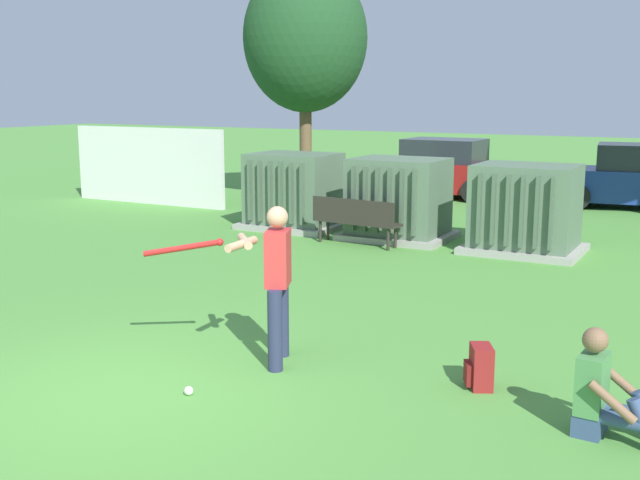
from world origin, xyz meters
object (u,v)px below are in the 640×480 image
at_px(batter, 273,276).
at_px(parked_car_left_of_center, 635,178).
at_px(sports_ball, 189,391).
at_px(parked_car_leftmost, 440,170).
at_px(seated_spectator, 604,395).
at_px(transformer_west, 294,192).
at_px(transformer_mid_west, 398,200).
at_px(park_bench, 355,218).
at_px(backpack, 480,367).
at_px(transformer_mid_east, 525,210).

bearing_deg(batter, parked_car_left_of_center, 82.18).
xyz_separation_m(sports_ball, parked_car_leftmost, (-2.94, 15.23, 0.71)).
distance_m(sports_ball, seated_spectator, 3.85).
bearing_deg(transformer_west, transformer_mid_west, -2.07).
height_order(transformer_west, park_bench, transformer_west).
relative_size(transformer_west, backpack, 4.77).
distance_m(transformer_west, batter, 8.63).
bearing_deg(transformer_mid_east, transformer_west, 177.43).
xyz_separation_m(transformer_mid_west, backpack, (3.89, -7.11, -0.57)).
xyz_separation_m(batter, parked_car_left_of_center, (1.96, 14.28, -0.22)).
bearing_deg(seated_spectator, parked_car_left_of_center, 95.96).
bearing_deg(seated_spectator, backpack, 154.95).
bearing_deg(park_bench, transformer_mid_west, 67.78).
distance_m(batter, parked_car_left_of_center, 14.41).
relative_size(transformer_mid_east, sports_ball, 23.33).
relative_size(batter, backpack, 3.95).
distance_m(park_bench, parked_car_left_of_center, 8.88).
relative_size(transformer_mid_west, parked_car_leftmost, 0.50).
bearing_deg(seated_spectator, parked_car_leftmost, 115.00).
height_order(transformer_west, sports_ball, transformer_west).
height_order(transformer_west, backpack, transformer_west).
bearing_deg(parked_car_leftmost, backpack, -68.50).
xyz_separation_m(transformer_mid_west, parked_car_left_of_center, (3.64, 6.81, -0.04)).
height_order(park_bench, sports_ball, park_bench).
xyz_separation_m(transformer_mid_west, seated_spectator, (5.16, -7.70, -0.41)).
bearing_deg(backpack, parked_car_left_of_center, 91.03).
bearing_deg(park_bench, batter, -71.63).
bearing_deg(transformer_mid_west, sports_ball, -80.55).
relative_size(sports_ball, backpack, 0.20).
relative_size(transformer_mid_west, backpack, 4.77).
bearing_deg(parked_car_leftmost, park_bench, -82.15).
bearing_deg(transformer_mid_west, backpack, -61.30).
relative_size(transformer_mid_east, park_bench, 1.15).
bearing_deg(sports_ball, transformer_west, 114.17).
bearing_deg(transformer_mid_east, parked_car_left_of_center, 81.27).
bearing_deg(batter, parked_car_leftmost, 102.75).
bearing_deg(batter, sports_ball, -101.36).
xyz_separation_m(transformer_mid_west, batter, (1.68, -7.47, 0.19)).
bearing_deg(transformer_mid_east, backpack, -79.30).
height_order(batter, parked_car_left_of_center, batter).
relative_size(transformer_west, park_bench, 1.15).
height_order(transformer_mid_west, transformer_mid_east, same).
distance_m(transformer_mid_east, sports_ball, 8.63).
bearing_deg(batter, seated_spectator, -3.80).
bearing_deg(seated_spectator, transformer_mid_east, 108.85).
bearing_deg(transformer_mid_west, seated_spectator, -56.19).
distance_m(parked_car_leftmost, parked_car_left_of_center, 5.14).
bearing_deg(parked_car_leftmost, seated_spectator, -65.00).
height_order(transformer_mid_east, seated_spectator, transformer_mid_east).
bearing_deg(sports_ball, transformer_mid_east, 82.42).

